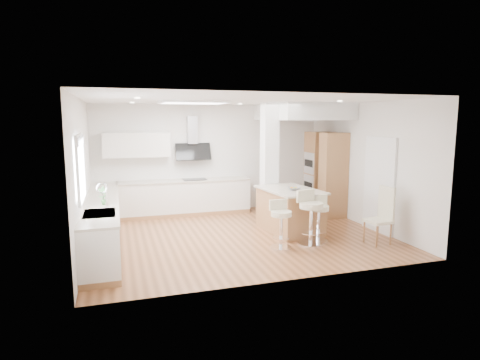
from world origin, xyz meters
name	(u,v)px	position (x,y,z in m)	size (l,w,h in m)	color
ground	(239,235)	(0.00, 0.00, 0.00)	(6.00, 6.00, 0.00)	#9B5F39
ceiling	(239,235)	(0.00, 0.00, 0.00)	(6.00, 5.00, 0.02)	white
wall_back	(211,158)	(0.00, 2.50, 1.40)	(6.00, 0.04, 2.80)	silver
wall_left	(82,175)	(-3.00, 0.00, 1.40)	(0.04, 5.00, 2.80)	silver
wall_right	(365,165)	(3.00, 0.00, 1.40)	(0.04, 5.00, 2.80)	silver
skylight	(194,102)	(-0.79, 0.60, 2.77)	(4.10, 2.10, 0.06)	white
window_left	(80,165)	(-2.96, -0.90, 1.69)	(0.06, 1.28, 1.07)	white
doorway_right	(379,186)	(2.97, -0.60, 1.00)	(0.05, 1.00, 2.10)	#443E35
counter_left	(103,221)	(-2.70, 0.23, 0.46)	(0.63, 4.50, 1.35)	#AD794A
counter_back	(178,188)	(-0.91, 2.22, 0.70)	(3.62, 0.63, 2.50)	#AD794A
pillar	(269,163)	(1.05, 0.95, 1.40)	(0.35, 0.35, 2.80)	white
soffit	(302,112)	(2.10, 1.40, 2.60)	(1.78, 2.20, 0.40)	white
oven_column	(325,174)	(2.68, 1.23, 1.05)	(0.63, 1.21, 2.10)	#AD794A
peninsula	(290,210)	(1.16, -0.01, 0.47)	(1.17, 1.63, 1.01)	#AD794A
bar_stool_a	(281,222)	(0.51, -1.02, 0.51)	(0.42, 0.42, 0.91)	white
bar_stool_b	(310,215)	(1.14, -0.99, 0.60)	(0.57, 0.57, 1.06)	white
bar_stool_c	(318,216)	(1.40, -0.85, 0.52)	(0.54, 0.54, 0.93)	white
dining_chair	(382,213)	(2.53, -1.34, 0.60)	(0.48, 0.48, 1.12)	beige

